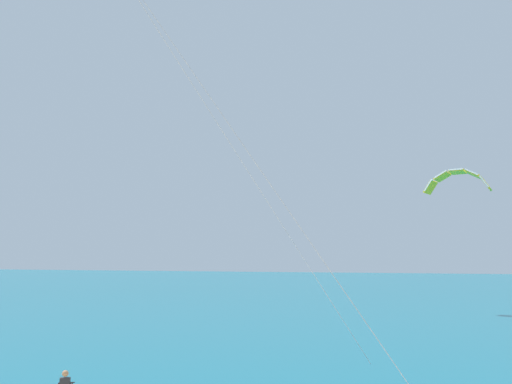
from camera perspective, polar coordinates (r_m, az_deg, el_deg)
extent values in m
cube|color=#146075|center=(79.98, 5.72, -9.54)|extent=(200.00, 120.00, 0.20)
sphere|color=#9E704C|center=(22.28, -17.92, -16.32)|extent=(0.22, 0.22, 0.22)
cylinder|color=#232328|center=(22.54, -18.36, -17.19)|extent=(0.27, 0.50, 0.22)
cylinder|color=#232328|center=(22.49, -17.41, -17.24)|extent=(0.27, 0.50, 0.22)
cylinder|color=black|center=(22.72, -17.80, -17.11)|extent=(0.52, 0.24, 0.04)
cylinder|color=#B2B2B7|center=(20.30, -1.85, 5.42)|extent=(11.69, 0.21, 17.03)
cylinder|color=#B2B2B7|center=(23.17, -2.11, 4.07)|extent=(10.00, 5.79, 17.03)
cube|color=yellow|center=(54.46, 21.30, 0.75)|extent=(1.13, 1.39, 1.30)
cube|color=white|center=(54.03, 21.14, 0.95)|extent=(0.80, 0.49, 1.12)
cube|color=yellow|center=(55.05, 20.25, 1.63)|extent=(1.52, 1.51, 0.95)
cube|color=white|center=(54.63, 20.09, 1.83)|extent=(1.13, 0.64, 0.72)
cube|color=yellow|center=(55.59, 18.90, 1.86)|extent=(1.67, 1.56, 0.38)
cube|color=white|center=(55.17, 18.73, 2.06)|extent=(1.22, 0.71, 0.15)
cube|color=yellow|center=(55.96, 17.55, 1.43)|extent=(1.66, 1.49, 0.95)
cube|color=white|center=(55.54, 17.37, 1.63)|extent=(1.14, 0.67, 0.72)
cube|color=yellow|center=(56.08, 16.48, 0.44)|extent=(1.41, 1.30, 1.30)
cube|color=white|center=(55.66, 16.30, 0.62)|extent=(0.83, 0.51, 1.12)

